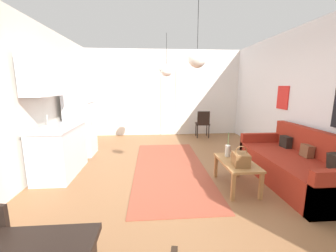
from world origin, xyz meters
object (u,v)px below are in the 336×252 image
Objects in this scene: coffee_table at (237,165)px; pendant_lamp_near at (197,59)px; bamboo_vase at (228,151)px; refrigerator at (80,118)px; dining_chair_near at (2,248)px; couch at (297,166)px; accent_chair at (203,123)px; handbag at (241,159)px; pendant_lamp_far at (167,70)px.

pendant_lamp_near reaches higher than coffee_table.
bamboo_vase is (-0.07, 0.24, 0.16)m from coffee_table.
bamboo_vase is 3.40m from refrigerator.
refrigerator is 1.95× the size of pendant_lamp_near.
coffee_table is 2.96m from dining_chair_near.
accent_chair is (-0.82, 3.28, 0.19)m from couch.
coffee_table is 0.24m from handbag.
dining_chair_near is (-2.40, -1.54, -0.04)m from handbag.
bamboo_vase is at bearing 29.53° from pendant_lamp_near.
handbag is (-0.02, -0.17, 0.16)m from coffee_table.
dining_chair_near is 4.11m from pendant_lamp_far.
handbag is at bearing -64.19° from pendant_lamp_far.
pendant_lamp_far reaches higher than handbag.
couch is at bearing 108.31° from accent_chair.
coffee_table is 2.63m from pendant_lamp_far.
coffee_table is (-1.09, -0.08, 0.09)m from couch.
dining_chair_near is 3.69m from refrigerator.
accent_chair is at bearing 24.01° from refrigerator.
dining_chair_near is at bearing -147.23° from handbag.
refrigerator reaches higher than dining_chair_near.
couch is 3.94m from dining_chair_near.
pendant_lamp_far reaches higher than bamboo_vase.
bamboo_vase reaches higher than coffee_table.
bamboo_vase is (-1.16, 0.16, 0.25)m from couch.
handbag is at bearing 89.66° from accent_chair.
handbag is 2.85m from dining_chair_near.
pendant_lamp_far is (-0.98, 2.02, 1.43)m from handbag.
handbag is 3.55m from accent_chair.
couch is at bearing -40.26° from pendant_lamp_far.
pendant_lamp_near is (1.70, 1.59, 1.49)m from dining_chair_near.
dining_chair_near reaches higher than couch.
bamboo_vase is at bearing 88.13° from accent_chair.
coffee_table is 2.14× the size of bamboo_vase.
accent_chair is 3.92m from pendant_lamp_near.
refrigerator is 3.26m from pendant_lamp_near.
pendant_lamp_near is at bearing -150.47° from bamboo_vase.
pendant_lamp_near is at bearing 78.60° from accent_chair.
handbag is 2.66m from pendant_lamp_far.
refrigerator is 1.89× the size of pendant_lamp_far.
handbag reaches higher than coffee_table.
accent_chair is (0.28, 3.54, -0.06)m from handbag.
pendant_lamp_far is at bearing 54.59° from accent_chair.
pendant_lamp_far is (-0.28, 1.97, -0.02)m from pendant_lamp_near.
couch is 6.63× the size of handbag.
coffee_table is 0.30m from bamboo_vase.
pendant_lamp_near is at bearing -81.80° from pendant_lamp_far.
bamboo_vase is at bearing 105.87° from coffee_table.
accent_chair is 0.93× the size of pendant_lamp_near.
dining_chair_near is at bearing -80.55° from refrigerator.
pendant_lamp_far reaches higher than accent_chair.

